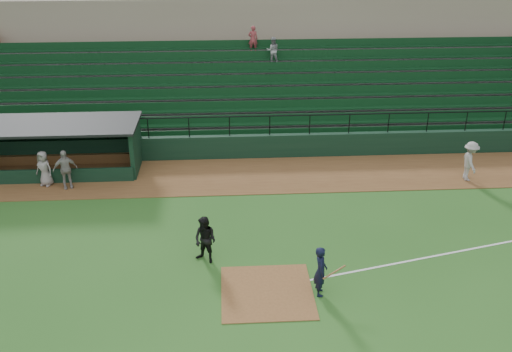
{
  "coord_description": "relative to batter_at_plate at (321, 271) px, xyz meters",
  "views": [
    {
      "loc": [
        -1.27,
        -15.96,
        11.32
      ],
      "look_at": [
        0.0,
        5.0,
        1.4
      ],
      "focal_mm": 39.37,
      "sensor_mm": 36.0,
      "label": 1
    }
  ],
  "objects": [
    {
      "name": "dugout_player_b",
      "position": [
        -11.12,
        8.68,
        -0.02
      ],
      "size": [
        0.95,
        0.8,
        1.65
      ],
      "primitive_type": "imported",
      "rotation": [
        0.0,
        0.0,
        -0.4
      ],
      "color": "gray",
      "rests_on": "warning_track"
    },
    {
      "name": "umpire",
      "position": [
        -3.74,
        2.09,
        0.01
      ],
      "size": [
        1.08,
        1.03,
        1.76
      ],
      "primitive_type": "imported",
      "rotation": [
        0.0,
        0.0,
        -0.59
      ],
      "color": "black",
      "rests_on": "ground"
    },
    {
      "name": "home_plate_dirt",
      "position": [
        -1.71,
        0.15,
        -0.86
      ],
      "size": [
        3.0,
        3.0,
        0.03
      ],
      "primitive_type": "cube",
      "color": "brown",
      "rests_on": "ground"
    },
    {
      "name": "dugout_player_a",
      "position": [
        -10.1,
        8.34,
        0.06
      ],
      "size": [
        1.15,
        0.8,
        1.81
      ],
      "primitive_type": "imported",
      "rotation": [
        0.0,
        0.0,
        0.37
      ],
      "color": "#A39E99",
      "rests_on": "warning_track"
    },
    {
      "name": "batter_at_plate",
      "position": [
        0.0,
        0.0,
        0.0
      ],
      "size": [
        1.03,
        0.7,
        1.75
      ],
      "color": "black",
      "rests_on": "ground"
    },
    {
      "name": "runner",
      "position": [
        8.24,
        8.07,
        0.09
      ],
      "size": [
        0.76,
        1.24,
        1.87
      ],
      "primitive_type": "imported",
      "rotation": [
        0.0,
        0.0,
        1.52
      ],
      "color": "#AAA49F",
      "rests_on": "warning_track"
    },
    {
      "name": "stadium_structure",
      "position": [
        -1.71,
        17.61,
        1.43
      ],
      "size": [
        38.0,
        13.08,
        6.4
      ],
      "color": "black",
      "rests_on": "ground"
    },
    {
      "name": "foul_line",
      "position": [
        6.29,
        2.35,
        -0.87
      ],
      "size": [
        17.49,
        4.44,
        0.01
      ],
      "primitive_type": "cube",
      "rotation": [
        0.0,
        0.0,
        0.24
      ],
      "color": "white",
      "rests_on": "ground"
    },
    {
      "name": "warning_track",
      "position": [
        -1.71,
        9.15,
        -0.86
      ],
      "size": [
        40.0,
        4.0,
        0.03
      ],
      "primitive_type": "cube",
      "color": "brown",
      "rests_on": "ground"
    },
    {
      "name": "dugout",
      "position": [
        -11.46,
        10.71,
        0.46
      ],
      "size": [
        8.9,
        3.2,
        2.42
      ],
      "color": "black",
      "rests_on": "ground"
    },
    {
      "name": "ground",
      "position": [
        -1.71,
        1.15,
        -0.88
      ],
      "size": [
        90.0,
        90.0,
        0.0
      ],
      "primitive_type": "plane",
      "color": "#285E1E",
      "rests_on": "ground"
    }
  ]
}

